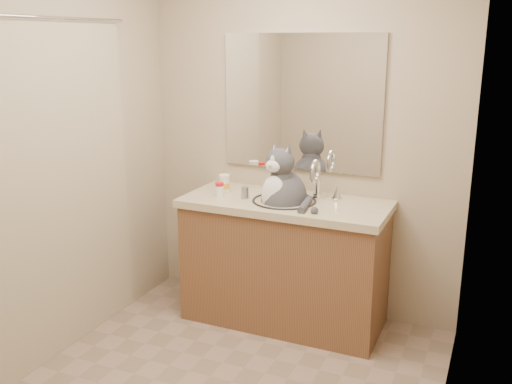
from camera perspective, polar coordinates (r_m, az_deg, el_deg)
room at (r=2.75m, az=-4.14°, el=1.13°), size 2.22×2.52×2.42m
vanity at (r=3.83m, az=2.87°, el=-6.70°), size 1.34×0.59×1.12m
mirror at (r=3.83m, az=4.53°, el=8.86°), size 1.10×0.02×0.90m
shower_curtain at (r=3.47m, az=-18.81°, el=0.41°), size 0.02×1.30×1.93m
cat at (r=3.67m, az=2.74°, el=-0.42°), size 0.41×0.44×0.60m
pill_bottle_redcap at (r=3.77m, az=-3.66°, el=0.26°), size 0.07×0.07×0.10m
pill_bottle_orange at (r=3.87m, az=-3.17°, el=0.81°), size 0.09×0.09×0.12m
grey_canister at (r=3.73m, az=-1.11°, el=-0.06°), size 0.05×0.05×0.08m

